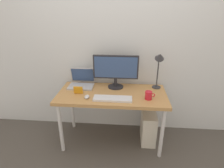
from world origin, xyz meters
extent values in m
plane|color=#4C4742|center=(0.00, 0.00, 0.00)|extent=(6.00, 6.00, 0.00)
cube|color=silver|center=(0.00, 0.37, 1.30)|extent=(4.40, 0.04, 2.60)
cube|color=#B7844C|center=(0.00, 0.00, 0.69)|extent=(1.32, 0.62, 0.04)
cylinder|color=silver|center=(-0.60, -0.25, 0.33)|extent=(0.04, 0.04, 0.67)
cylinder|color=silver|center=(0.60, -0.25, 0.33)|extent=(0.04, 0.04, 0.67)
cylinder|color=silver|center=(-0.60, 0.25, 0.33)|extent=(0.04, 0.04, 0.67)
cylinder|color=silver|center=(0.60, 0.25, 0.33)|extent=(0.04, 0.04, 0.67)
cylinder|color=#232328|center=(0.03, 0.18, 0.72)|extent=(0.20, 0.20, 0.01)
cylinder|color=#232328|center=(0.03, 0.18, 0.78)|extent=(0.04, 0.04, 0.11)
cube|color=#232328|center=(0.03, 0.18, 0.98)|extent=(0.57, 0.03, 0.30)
cube|color=#334C7F|center=(0.03, 0.16, 0.98)|extent=(0.53, 0.01, 0.27)
cube|color=#B2B2B7|center=(-0.42, 0.14, 0.72)|extent=(0.32, 0.22, 0.02)
cube|color=#B2B2B7|center=(-0.42, 0.27, 0.83)|extent=(0.32, 0.06, 0.21)
cube|color=#334C7F|center=(-0.42, 0.27, 0.83)|extent=(0.30, 0.05, 0.18)
cylinder|color=#333338|center=(0.56, 0.21, 0.72)|extent=(0.11, 0.11, 0.01)
cylinder|color=#333338|center=(0.56, 0.21, 0.91)|extent=(0.02, 0.02, 0.38)
cone|color=#333338|center=(0.56, 0.17, 1.14)|extent=(0.11, 0.14, 0.13)
cube|color=silver|center=(0.02, -0.17, 0.72)|extent=(0.44, 0.14, 0.02)
ellipsoid|color=silver|center=(-0.28, -0.16, 0.73)|extent=(0.06, 0.09, 0.03)
cylinder|color=red|center=(0.43, -0.12, 0.76)|extent=(0.08, 0.08, 0.10)
torus|color=red|center=(0.48, -0.12, 0.76)|extent=(0.05, 0.01, 0.05)
cube|color=orange|center=(-0.40, -0.05, 0.76)|extent=(0.11, 0.02, 0.09)
cube|color=silver|center=(0.48, 0.05, 0.21)|extent=(0.18, 0.36, 0.42)
camera|label=1|loc=(0.18, -2.06, 1.71)|focal=30.02mm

